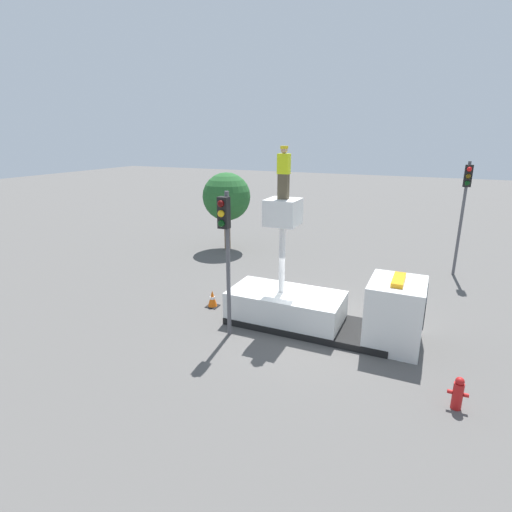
{
  "coord_description": "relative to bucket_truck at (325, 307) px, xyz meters",
  "views": [
    {
      "loc": [
        3.7,
        -12.71,
        6.67
      ],
      "look_at": [
        -1.69,
        -0.82,
        2.71
      ],
      "focal_mm": 28.0,
      "sensor_mm": 36.0,
      "label": 1
    }
  ],
  "objects": [
    {
      "name": "traffic_light_pole",
      "position": [
        -2.93,
        -1.78,
        2.64
      ],
      "size": [
        0.34,
        0.57,
        4.98
      ],
      "color": "#515156",
      "rests_on": "ground"
    },
    {
      "name": "fire_hydrant",
      "position": [
        4.2,
        -2.77,
        -0.46
      ],
      "size": [
        0.49,
        0.25,
        0.9
      ],
      "color": "red",
      "rests_on": "ground"
    },
    {
      "name": "worker",
      "position": [
        -1.64,
        0.0,
        4.57
      ],
      "size": [
        0.4,
        0.26,
        1.75
      ],
      "color": "brown",
      "rests_on": "bucket_truck"
    },
    {
      "name": "tree_left_bg",
      "position": [
        -8.19,
        8.01,
        2.27
      ],
      "size": [
        2.83,
        2.83,
        4.61
      ],
      "color": "brown",
      "rests_on": "ground"
    },
    {
      "name": "traffic_light_across",
      "position": [
        4.32,
        8.35,
        3.01
      ],
      "size": [
        0.34,
        0.57,
        5.53
      ],
      "color": "#515156",
      "rests_on": "ground"
    },
    {
      "name": "traffic_cone_rear",
      "position": [
        -4.65,
        0.13,
        -0.56
      ],
      "size": [
        0.47,
        0.47,
        0.7
      ],
      "color": "black",
      "rests_on": "ground"
    },
    {
      "name": "bucket_truck",
      "position": [
        0.0,
        0.0,
        0.0
      ],
      "size": [
        6.73,
        2.16,
        4.59
      ],
      "color": "black",
      "rests_on": "ground"
    },
    {
      "name": "ground_plane",
      "position": [
        -0.59,
        0.0,
        -0.9
      ],
      "size": [
        120.0,
        120.0,
        0.0
      ],
      "primitive_type": "plane",
      "color": "#565451"
    }
  ]
}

